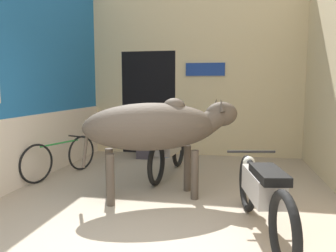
{
  "coord_description": "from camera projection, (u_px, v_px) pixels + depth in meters",
  "views": [
    {
      "loc": [
        0.85,
        -2.75,
        1.59
      ],
      "look_at": [
        -0.1,
        2.16,
        0.99
      ],
      "focal_mm": 35.0,
      "sensor_mm": 36.0,
      "label": 1
    }
  ],
  "objects": [
    {
      "name": "bicycle",
      "position": [
        61.0,
        157.0,
        5.82
      ],
      "size": [
        0.64,
        1.61,
        0.67
      ],
      "color": "black",
      "rests_on": "ground_plane"
    },
    {
      "name": "motorcycle_far",
      "position": [
        169.0,
        150.0,
        5.88
      ],
      "size": [
        0.58,
        2.03,
        0.81
      ],
      "color": "black",
      "rests_on": "ground_plane"
    },
    {
      "name": "plastic_stool",
      "position": [
        166.0,
        147.0,
        7.44
      ],
      "size": [
        0.35,
        0.35,
        0.41
      ],
      "color": "#2856B2",
      "rests_on": "ground_plane"
    },
    {
      "name": "cow",
      "position": [
        157.0,
        127.0,
        4.62
      ],
      "size": [
        2.25,
        1.4,
        1.43
      ],
      "color": "#4C4238",
      "rests_on": "ground_plane"
    },
    {
      "name": "wall_left_shopfront",
      "position": [
        33.0,
        67.0,
        5.6
      ],
      "size": [
        0.25,
        4.79,
        3.99
      ],
      "color": "#236BAD",
      "rests_on": "ground_plane"
    },
    {
      "name": "motorcycle_near",
      "position": [
        262.0,
        192.0,
        3.48
      ],
      "size": [
        0.6,
        2.11,
        0.82
      ],
      "color": "black",
      "rests_on": "ground_plane"
    },
    {
      "name": "shopkeeper_seated",
      "position": [
        145.0,
        132.0,
        7.3
      ],
      "size": [
        0.44,
        0.33,
        1.14
      ],
      "color": "#3D3842",
      "rests_on": "ground_plane"
    },
    {
      "name": "wall_back_with_doorway",
      "position": [
        178.0,
        83.0,
        7.84
      ],
      "size": [
        4.83,
        0.93,
        3.99
      ],
      "color": "beige",
      "rests_on": "ground_plane"
    }
  ]
}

